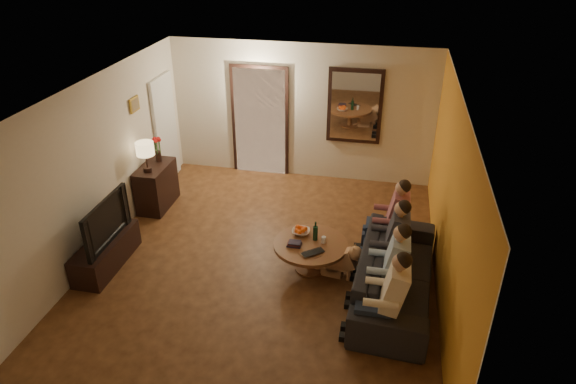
% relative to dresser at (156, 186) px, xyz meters
% --- Properties ---
extents(floor, '(5.00, 6.00, 0.01)m').
position_rel_dresser_xyz_m(floor, '(2.25, -1.25, -0.39)').
color(floor, '#472613').
rests_on(floor, ground).
extents(ceiling, '(5.00, 6.00, 0.01)m').
position_rel_dresser_xyz_m(ceiling, '(2.25, -1.25, 2.21)').
color(ceiling, white).
rests_on(ceiling, back_wall).
extents(back_wall, '(5.00, 0.02, 2.60)m').
position_rel_dresser_xyz_m(back_wall, '(2.25, 1.75, 0.91)').
color(back_wall, beige).
rests_on(back_wall, floor).
extents(front_wall, '(5.00, 0.02, 2.60)m').
position_rel_dresser_xyz_m(front_wall, '(2.25, -4.25, 0.91)').
color(front_wall, beige).
rests_on(front_wall, floor).
extents(left_wall, '(0.02, 6.00, 2.60)m').
position_rel_dresser_xyz_m(left_wall, '(-0.25, -1.25, 0.91)').
color(left_wall, beige).
rests_on(left_wall, floor).
extents(right_wall, '(0.02, 6.00, 2.60)m').
position_rel_dresser_xyz_m(right_wall, '(4.75, -1.25, 0.91)').
color(right_wall, beige).
rests_on(right_wall, floor).
extents(orange_accent, '(0.01, 6.00, 2.60)m').
position_rel_dresser_xyz_m(orange_accent, '(4.74, -1.25, 0.91)').
color(orange_accent, orange).
rests_on(orange_accent, right_wall).
extents(kitchen_doorway, '(1.00, 0.06, 2.10)m').
position_rel_dresser_xyz_m(kitchen_doorway, '(1.45, 1.73, 0.66)').
color(kitchen_doorway, '#FFE0A5').
rests_on(kitchen_doorway, floor).
extents(door_trim, '(1.12, 0.04, 2.22)m').
position_rel_dresser_xyz_m(door_trim, '(1.45, 1.72, 0.66)').
color(door_trim, black).
rests_on(door_trim, floor).
extents(fridge_glimpse, '(0.45, 0.03, 1.70)m').
position_rel_dresser_xyz_m(fridge_glimpse, '(1.70, 1.74, 0.51)').
color(fridge_glimpse, silver).
rests_on(fridge_glimpse, floor).
extents(mirror_frame, '(1.00, 0.05, 1.40)m').
position_rel_dresser_xyz_m(mirror_frame, '(3.25, 1.71, 1.11)').
color(mirror_frame, black).
rests_on(mirror_frame, back_wall).
extents(mirror_glass, '(0.86, 0.02, 1.26)m').
position_rel_dresser_xyz_m(mirror_glass, '(3.25, 1.68, 1.11)').
color(mirror_glass, white).
rests_on(mirror_glass, back_wall).
extents(white_door, '(0.06, 0.85, 2.04)m').
position_rel_dresser_xyz_m(white_door, '(-0.21, 1.05, 0.63)').
color(white_door, white).
rests_on(white_door, floor).
extents(framed_art, '(0.03, 0.28, 0.24)m').
position_rel_dresser_xyz_m(framed_art, '(-0.22, 0.05, 1.46)').
color(framed_art, '#B28C33').
rests_on(framed_art, left_wall).
extents(art_canvas, '(0.01, 0.22, 0.18)m').
position_rel_dresser_xyz_m(art_canvas, '(-0.21, 0.05, 1.46)').
color(art_canvas, brown).
rests_on(art_canvas, left_wall).
extents(dresser, '(0.45, 0.88, 0.78)m').
position_rel_dresser_xyz_m(dresser, '(0.00, 0.00, 0.00)').
color(dresser, black).
rests_on(dresser, floor).
extents(table_lamp, '(0.30, 0.30, 0.54)m').
position_rel_dresser_xyz_m(table_lamp, '(0.00, -0.22, 0.66)').
color(table_lamp, beige).
rests_on(table_lamp, dresser).
extents(flower_vase, '(0.14, 0.14, 0.44)m').
position_rel_dresser_xyz_m(flower_vase, '(0.00, 0.22, 0.61)').
color(flower_vase, red).
rests_on(flower_vase, dresser).
extents(tv_stand, '(0.45, 1.29, 0.43)m').
position_rel_dresser_xyz_m(tv_stand, '(0.00, -1.80, -0.17)').
color(tv_stand, black).
rests_on(tv_stand, floor).
extents(tv, '(1.15, 0.15, 0.66)m').
position_rel_dresser_xyz_m(tv, '(0.00, -1.80, 0.37)').
color(tv, black).
rests_on(tv, tv_stand).
extents(sofa, '(2.48, 1.11, 0.71)m').
position_rel_dresser_xyz_m(sofa, '(4.16, -1.64, -0.04)').
color(sofa, black).
rests_on(sofa, floor).
extents(person_a, '(0.60, 0.40, 1.20)m').
position_rel_dresser_xyz_m(person_a, '(4.06, -2.54, 0.21)').
color(person_a, tan).
rests_on(person_a, sofa).
extents(person_b, '(0.60, 0.40, 1.20)m').
position_rel_dresser_xyz_m(person_b, '(4.06, -1.94, 0.21)').
color(person_b, tan).
rests_on(person_b, sofa).
extents(person_c, '(0.60, 0.40, 1.20)m').
position_rel_dresser_xyz_m(person_c, '(4.06, -1.34, 0.21)').
color(person_c, tan).
rests_on(person_c, sofa).
extents(person_d, '(0.60, 0.40, 1.20)m').
position_rel_dresser_xyz_m(person_d, '(4.06, -0.74, 0.21)').
color(person_d, tan).
rests_on(person_d, sofa).
extents(dog, '(0.59, 0.32, 0.56)m').
position_rel_dresser_xyz_m(dog, '(3.38, -1.37, -0.11)').
color(dog, '#B47D53').
rests_on(dog, floor).
extents(coffee_table, '(1.28, 1.28, 0.45)m').
position_rel_dresser_xyz_m(coffee_table, '(2.95, -1.30, -0.16)').
color(coffee_table, brown).
rests_on(coffee_table, floor).
extents(bowl, '(0.26, 0.26, 0.06)m').
position_rel_dresser_xyz_m(bowl, '(2.77, -1.08, 0.09)').
color(bowl, white).
rests_on(bowl, coffee_table).
extents(oranges, '(0.20, 0.20, 0.08)m').
position_rel_dresser_xyz_m(oranges, '(2.77, -1.08, 0.16)').
color(oranges, '#FF5D15').
rests_on(oranges, bowl).
extents(wine_bottle, '(0.07, 0.07, 0.31)m').
position_rel_dresser_xyz_m(wine_bottle, '(3.00, -1.20, 0.22)').
color(wine_bottle, black).
rests_on(wine_bottle, coffee_table).
extents(wine_glass, '(0.06, 0.06, 0.10)m').
position_rel_dresser_xyz_m(wine_glass, '(3.13, -1.25, 0.11)').
color(wine_glass, silver).
rests_on(wine_glass, coffee_table).
extents(book_stack, '(0.20, 0.15, 0.07)m').
position_rel_dresser_xyz_m(book_stack, '(2.73, -1.40, 0.10)').
color(book_stack, black).
rests_on(book_stack, coffee_table).
extents(laptop, '(0.39, 0.37, 0.03)m').
position_rel_dresser_xyz_m(laptop, '(3.05, -1.58, 0.07)').
color(laptop, black).
rests_on(laptop, coffee_table).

